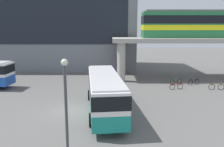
{
  "coord_description": "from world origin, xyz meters",
  "views": [
    {
      "loc": [
        3.59,
        -19.4,
        6.98
      ],
      "look_at": [
        3.47,
        5.88,
        2.2
      ],
      "focal_mm": 37.42,
      "sensor_mm": 36.0,
      "label": 1
    }
  ],
  "objects_px": {
    "bicycle_green": "(177,82)",
    "bicycle_brown": "(218,87)",
    "train": "(211,24)",
    "bus_main": "(105,89)",
    "bicycle_black": "(195,82)",
    "bicycle_red": "(177,86)",
    "station_building": "(55,20)"
  },
  "relations": [
    {
      "from": "station_building",
      "to": "train",
      "type": "distance_m",
      "value": 26.52
    },
    {
      "from": "bicycle_green",
      "to": "station_building",
      "type": "bearing_deg",
      "value": 142.08
    },
    {
      "from": "bicycle_green",
      "to": "bicycle_red",
      "type": "bearing_deg",
      "value": -103.87
    },
    {
      "from": "bicycle_brown",
      "to": "train",
      "type": "bearing_deg",
      "value": 77.69
    },
    {
      "from": "train",
      "to": "bicycle_black",
      "type": "height_order",
      "value": "train"
    },
    {
      "from": "station_building",
      "to": "bicycle_brown",
      "type": "relative_size",
      "value": 16.37
    },
    {
      "from": "train",
      "to": "bicycle_green",
      "type": "height_order",
      "value": "train"
    },
    {
      "from": "bus_main",
      "to": "train",
      "type": "bearing_deg",
      "value": 45.0
    },
    {
      "from": "bicycle_red",
      "to": "train",
      "type": "bearing_deg",
      "value": 48.19
    },
    {
      "from": "station_building",
      "to": "bus_main",
      "type": "xyz_separation_m",
      "value": [
        10.02,
        -24.63,
        -6.64
      ]
    },
    {
      "from": "bicycle_green",
      "to": "bicycle_brown",
      "type": "distance_m",
      "value": 4.84
    },
    {
      "from": "bicycle_green",
      "to": "bicycle_brown",
      "type": "height_order",
      "value": "same"
    },
    {
      "from": "train",
      "to": "bicycle_green",
      "type": "xyz_separation_m",
      "value": [
        -5.61,
        -4.53,
        -7.41
      ]
    },
    {
      "from": "train",
      "to": "bicycle_red",
      "type": "xyz_separation_m",
      "value": [
        -6.21,
        -6.94,
        -7.41
      ]
    },
    {
      "from": "station_building",
      "to": "bicycle_red",
      "type": "xyz_separation_m",
      "value": [
        18.27,
        -17.11,
        -8.27
      ]
    },
    {
      "from": "bicycle_green",
      "to": "train",
      "type": "bearing_deg",
      "value": 38.9
    },
    {
      "from": "train",
      "to": "bicycle_green",
      "type": "bearing_deg",
      "value": -141.1
    },
    {
      "from": "station_building",
      "to": "train",
      "type": "xyz_separation_m",
      "value": [
        24.48,
        -10.17,
        -0.86
      ]
    },
    {
      "from": "bicycle_black",
      "to": "bus_main",
      "type": "bearing_deg",
      "value": -138.35
    },
    {
      "from": "bus_main",
      "to": "bicycle_green",
      "type": "bearing_deg",
      "value": 48.3
    },
    {
      "from": "bus_main",
      "to": "bicycle_brown",
      "type": "distance_m",
      "value": 14.89
    },
    {
      "from": "bicycle_black",
      "to": "bicycle_green",
      "type": "distance_m",
      "value": 2.31
    },
    {
      "from": "train",
      "to": "bus_main",
      "type": "xyz_separation_m",
      "value": [
        -14.46,
        -14.46,
        -5.78
      ]
    },
    {
      "from": "bicycle_red",
      "to": "bicycle_black",
      "type": "relative_size",
      "value": 1.03
    },
    {
      "from": "train",
      "to": "bicycle_red",
      "type": "relative_size",
      "value": 11.03
    },
    {
      "from": "bus_main",
      "to": "bicycle_black",
      "type": "bearing_deg",
      "value": 41.65
    },
    {
      "from": "bicycle_black",
      "to": "bicycle_green",
      "type": "xyz_separation_m",
      "value": [
        -2.31,
        0.0,
        0.0
      ]
    },
    {
      "from": "train",
      "to": "bicycle_black",
      "type": "distance_m",
      "value": 9.29
    },
    {
      "from": "bicycle_green",
      "to": "bicycle_brown",
      "type": "xyz_separation_m",
      "value": [
        4.04,
        -2.67,
        0.0
      ]
    },
    {
      "from": "bicycle_red",
      "to": "bicycle_black",
      "type": "distance_m",
      "value": 3.77
    },
    {
      "from": "bicycle_brown",
      "to": "bicycle_red",
      "type": "bearing_deg",
      "value": 176.77
    },
    {
      "from": "station_building",
      "to": "bicycle_red",
      "type": "distance_m",
      "value": 26.36
    }
  ]
}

